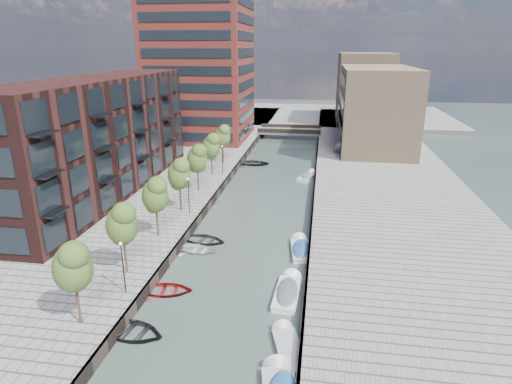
% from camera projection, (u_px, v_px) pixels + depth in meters
% --- Properties ---
extents(water, '(300.00, 300.00, 0.00)m').
position_uv_depth(water, '(272.00, 182.00, 61.21)').
color(water, '#38473F').
rests_on(water, ground).
extents(quay_left, '(60.00, 140.00, 1.00)m').
position_uv_depth(quay_left, '(42.00, 168.00, 66.27)').
color(quay_left, gray).
rests_on(quay_left, ground).
extents(quay_right, '(20.00, 140.00, 1.00)m').
position_uv_depth(quay_right, '(387.00, 184.00, 58.72)').
color(quay_right, gray).
rests_on(quay_right, ground).
extents(quay_wall_left, '(0.25, 140.00, 1.00)m').
position_uv_depth(quay_wall_left, '(230.00, 177.00, 61.93)').
color(quay_wall_left, '#332823').
rests_on(quay_wall_left, ground).
extents(quay_wall_right, '(0.25, 140.00, 1.00)m').
position_uv_depth(quay_wall_right, '(315.00, 181.00, 60.16)').
color(quay_wall_right, '#332823').
rests_on(quay_wall_right, ground).
extents(far_closure, '(80.00, 40.00, 1.00)m').
position_uv_depth(far_closure, '(298.00, 115.00, 117.15)').
color(far_closure, gray).
rests_on(far_closure, ground).
extents(apartment_block, '(8.00, 38.00, 14.00)m').
position_uv_depth(apartment_block, '(100.00, 137.00, 52.17)').
color(apartment_block, black).
rests_on(apartment_block, quay_left).
extents(tower, '(18.00, 18.00, 30.00)m').
position_uv_depth(tower, '(200.00, 60.00, 81.87)').
color(tower, '#97352C').
rests_on(tower, quay_left).
extents(tan_block_near, '(12.00, 25.00, 14.00)m').
position_uv_depth(tan_block_near, '(375.00, 107.00, 76.87)').
color(tan_block_near, '#917359').
rests_on(tan_block_near, quay_right).
extents(tan_block_far, '(12.00, 20.00, 16.00)m').
position_uv_depth(tan_block_far, '(364.00, 88.00, 100.85)').
color(tan_block_far, '#917359').
rests_on(tan_block_far, quay_right).
extents(bridge, '(13.00, 6.00, 1.30)m').
position_uv_depth(bridge, '(290.00, 131.00, 90.68)').
color(bridge, gray).
rests_on(bridge, ground).
extents(tree_0, '(2.50, 2.50, 5.95)m').
position_uv_depth(tree_0, '(72.00, 265.00, 27.06)').
color(tree_0, '#382619').
rests_on(tree_0, quay_left).
extents(tree_1, '(2.50, 2.50, 5.95)m').
position_uv_depth(tree_1, '(122.00, 223.00, 33.61)').
color(tree_1, '#382619').
rests_on(tree_1, quay_left).
extents(tree_2, '(2.50, 2.50, 5.95)m').
position_uv_depth(tree_2, '(155.00, 194.00, 40.15)').
color(tree_2, '#382619').
rests_on(tree_2, quay_left).
extents(tree_3, '(2.50, 2.50, 5.95)m').
position_uv_depth(tree_3, '(179.00, 173.00, 46.70)').
color(tree_3, '#382619').
rests_on(tree_3, quay_left).
extents(tree_4, '(2.50, 2.50, 5.95)m').
position_uv_depth(tree_4, '(197.00, 157.00, 53.24)').
color(tree_4, '#382619').
rests_on(tree_4, quay_left).
extents(tree_5, '(2.50, 2.50, 5.95)m').
position_uv_depth(tree_5, '(211.00, 145.00, 59.79)').
color(tree_5, '#382619').
rests_on(tree_5, quay_left).
extents(tree_6, '(2.50, 2.50, 5.95)m').
position_uv_depth(tree_6, '(222.00, 135.00, 66.33)').
color(tree_6, '#382619').
rests_on(tree_6, quay_left).
extents(lamp_0, '(0.24, 0.24, 4.12)m').
position_uv_depth(lamp_0, '(123.00, 262.00, 31.19)').
color(lamp_0, black).
rests_on(lamp_0, quay_left).
extents(lamp_1, '(0.24, 0.24, 4.12)m').
position_uv_depth(lamp_1, '(189.00, 192.00, 46.15)').
color(lamp_1, black).
rests_on(lamp_1, quay_left).
extents(lamp_2, '(0.24, 0.24, 4.12)m').
position_uv_depth(lamp_2, '(222.00, 156.00, 61.11)').
color(lamp_2, black).
rests_on(lamp_2, quay_left).
extents(sloop_0, '(5.29, 4.15, 1.00)m').
position_uv_depth(sloop_0, '(131.00, 335.00, 28.86)').
color(sloop_0, black).
rests_on(sloop_0, ground).
extents(sloop_1, '(4.84, 3.82, 0.91)m').
position_uv_depth(sloop_1, '(204.00, 242.00, 42.52)').
color(sloop_1, '#252427').
rests_on(sloop_1, ground).
extents(sloop_2, '(4.52, 3.48, 0.87)m').
position_uv_depth(sloop_2, '(167.00, 292.00, 33.80)').
color(sloop_2, maroon).
rests_on(sloop_2, ground).
extents(sloop_3, '(4.48, 3.50, 0.84)m').
position_uv_depth(sloop_3, '(197.00, 251.00, 40.54)').
color(sloop_3, silver).
rests_on(sloop_3, ground).
extents(sloop_4, '(5.15, 3.68, 1.06)m').
position_uv_depth(sloop_4, '(254.00, 165.00, 70.18)').
color(sloop_4, black).
rests_on(sloop_4, ground).
extents(motorboat_1, '(2.08, 5.31, 1.74)m').
position_uv_depth(motorboat_1, '(288.00, 291.00, 33.62)').
color(motorboat_1, white).
rests_on(motorboat_1, ground).
extents(motorboat_2, '(2.77, 4.80, 1.52)m').
position_uv_depth(motorboat_2, '(287.00, 346.00, 27.61)').
color(motorboat_2, '#B6B6B4').
rests_on(motorboat_2, ground).
extents(motorboat_3, '(2.28, 5.08, 1.64)m').
position_uv_depth(motorboat_3, '(300.00, 248.00, 40.69)').
color(motorboat_3, silver).
rests_on(motorboat_3, ground).
extents(motorboat_4, '(2.90, 4.99, 1.58)m').
position_uv_depth(motorboat_4, '(307.00, 176.00, 63.20)').
color(motorboat_4, silver).
rests_on(motorboat_4, ground).
extents(car, '(2.20, 4.16, 1.35)m').
position_uv_depth(car, '(339.00, 146.00, 75.40)').
color(car, silver).
rests_on(car, quay_right).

